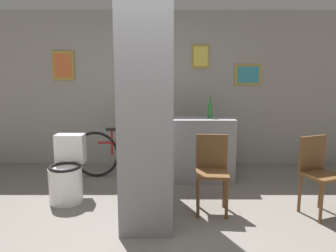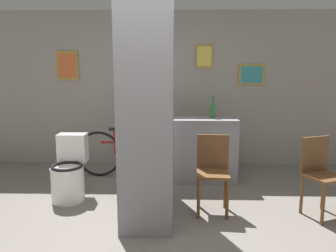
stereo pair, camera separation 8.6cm
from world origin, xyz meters
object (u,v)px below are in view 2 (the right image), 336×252
object	(u,v)px
bottle_tall	(213,110)
chair_by_doorway	(321,172)
toilet	(69,173)
chair_near_pillar	(213,169)
bicycle	(132,153)

from	to	relation	value
bottle_tall	chair_by_doorway	bearing A→B (deg)	-47.24
toilet	chair_near_pillar	world-z (taller)	chair_near_pillar
chair_near_pillar	bicycle	bearing A→B (deg)	136.88
chair_near_pillar	bicycle	size ratio (longest dim) A/B	0.52
chair_near_pillar	bicycle	world-z (taller)	chair_near_pillar
toilet	bicycle	world-z (taller)	toilet
toilet	bicycle	size ratio (longest dim) A/B	0.47
toilet	bottle_tall	distance (m)	2.17
chair_by_doorway	chair_near_pillar	bearing A→B (deg)	154.87
toilet	chair_by_doorway	world-z (taller)	chair_by_doorway
bottle_tall	bicycle	bearing A→B (deg)	174.85
toilet	bicycle	bearing A→B (deg)	53.33
chair_by_doorway	bottle_tall	distance (m)	1.70
toilet	chair_near_pillar	xyz separation A→B (m)	(1.78, -0.31, 0.17)
toilet	chair_by_doorway	bearing A→B (deg)	-7.34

